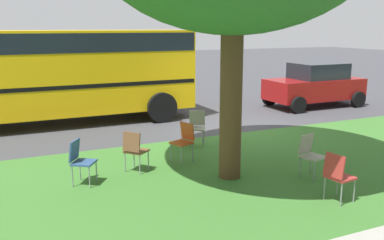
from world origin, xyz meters
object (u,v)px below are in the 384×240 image
Objects in this scene: chair_5 at (197,125)px; parked_car at (315,85)px; chair_2 at (184,139)px; school_bus at (21,69)px; chair_0 at (135,148)px; chair_4 at (338,174)px; chair_3 at (80,158)px; chair_1 at (310,152)px.

chair_5 is 0.24× the size of parked_car.
school_bus is at bearing -60.22° from chair_2.
chair_0 and chair_5 have the same top height.
chair_4 is at bearing 51.98° from parked_car.
chair_2 is 1.43m from chair_5.
parked_car is (-9.68, -4.69, 0.32)m from chair_3.
parked_car reaches higher than chair_2.
chair_5 is at bearing -82.10° from chair_4.
parked_car reaches higher than chair_4.
chair_0 is 1.00× the size of chair_2.
chair_0 is 3.59m from chair_1.
parked_car is at bearing -154.14° from chair_3.
chair_4 is 0.24× the size of parked_car.
chair_2 is at bearing -168.13° from chair_3.
chair_4 is (-2.71, 2.98, 0.00)m from chair_0.
chair_0 and chair_2 have the same top height.
chair_2 is at bearing -47.17° from chair_1.
chair_4 is 0.08× the size of school_bus.
parked_car is (-5.40, -6.22, 0.32)m from chair_1.
chair_1 and chair_4 have the same top height.
chair_1 is 0.08× the size of school_bus.
chair_2 is 0.24× the size of parked_car.
chair_2 is 8.41m from parked_car.
chair_1 is 8.87m from school_bus.
chair_3 is 3.65m from chair_5.
chair_3 is at bearing -35.31° from chair_4.
chair_3 is (2.40, 0.50, 0.00)m from chair_2.
chair_1 is at bearing 49.05° from parked_car.
chair_5 is (0.61, -4.39, 0.00)m from chair_4.
chair_0 is at bearing 33.89° from chair_5.
chair_4 and chair_5 have the same top height.
chair_2 is 0.08× the size of school_bus.
chair_0 is 1.00× the size of chair_3.
chair_1 and chair_2 have the same top height.
parked_car is (-8.52, -4.45, 0.32)m from chair_0.
chair_0 is 1.00× the size of chair_4.
chair_2 is 1.00× the size of chair_4.
chair_2 is at bearing 29.90° from parked_car.
chair_1 is at bearing 132.83° from chair_2.
chair_1 and chair_3 have the same top height.
chair_5 is at bearing 133.26° from school_bus.
chair_3 is 0.08× the size of school_bus.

